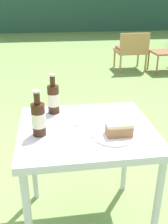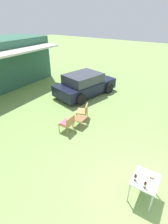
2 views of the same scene
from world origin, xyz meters
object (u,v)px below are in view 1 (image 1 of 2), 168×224
object	(u,v)px
cola_bottle_near	(53,98)
patio_table	(86,141)
garden_side_table	(166,54)
cola_bottle_far	(38,118)
wicker_chair_cushioned	(131,49)
cake_on_plate	(117,131)

from	to	relation	value
cola_bottle_near	patio_table	bearing A→B (deg)	-53.52
cola_bottle_near	garden_side_table	bearing A→B (deg)	55.40
garden_side_table	cola_bottle_far	world-z (taller)	cola_bottle_far
wicker_chair_cushioned	cola_bottle_far	bearing A→B (deg)	64.56
cola_bottle_far	garden_side_table	bearing A→B (deg)	56.55
patio_table	cake_on_plate	xyz separation A→B (m)	(0.14, -0.12, 0.11)
cola_bottle_near	cola_bottle_far	bearing A→B (deg)	-107.43
cola_bottle_near	cola_bottle_far	distance (m)	0.28
garden_side_table	patio_table	size ratio (longest dim) A/B	0.73
wicker_chair_cushioned	cola_bottle_far	size ratio (longest dim) A/B	2.98
cake_on_plate	cola_bottle_far	distance (m)	0.41
garden_side_table	cola_bottle_near	distance (m)	3.92
garden_side_table	cola_bottle_far	distance (m)	4.19
garden_side_table	cola_bottle_near	world-z (taller)	cola_bottle_near
cake_on_plate	cola_bottle_near	bearing A→B (deg)	131.77
cola_bottle_far	cola_bottle_near	bearing A→B (deg)	72.57
wicker_chair_cushioned	garden_side_table	bearing A→B (deg)	160.44
garden_side_table	cake_on_plate	xyz separation A→B (m)	(-1.90, -3.55, 0.39)
garden_side_table	patio_table	xyz separation A→B (m)	(-2.04, -3.43, 0.28)
cake_on_plate	cola_bottle_near	world-z (taller)	cola_bottle_near
wicker_chair_cushioned	cola_bottle_near	distance (m)	3.78
cola_bottle_near	cola_bottle_far	world-z (taller)	same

